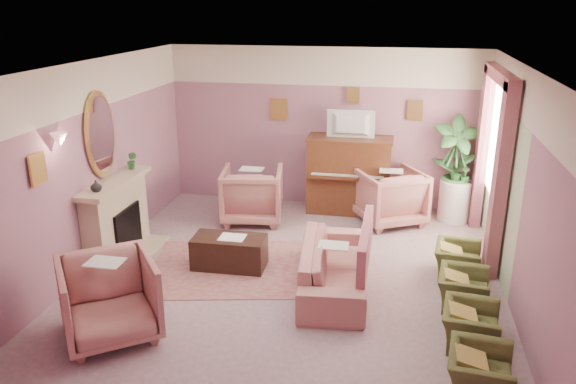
% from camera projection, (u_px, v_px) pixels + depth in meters
% --- Properties ---
extents(floor, '(5.50, 6.00, 0.01)m').
position_uv_depth(floor, '(291.00, 277.00, 7.55)').
color(floor, gray).
rests_on(floor, ground).
extents(ceiling, '(5.50, 6.00, 0.01)m').
position_uv_depth(ceiling, '(292.00, 66.00, 6.64)').
color(ceiling, white).
rests_on(ceiling, wall_back).
extents(wall_back, '(5.50, 0.02, 2.80)m').
position_uv_depth(wall_back, '(324.00, 128.00, 9.88)').
color(wall_back, slate).
rests_on(wall_back, floor).
extents(wall_front, '(5.50, 0.02, 2.80)m').
position_uv_depth(wall_front, '(217.00, 293.00, 4.31)').
color(wall_front, slate).
rests_on(wall_front, floor).
extents(wall_left, '(0.02, 6.00, 2.80)m').
position_uv_depth(wall_left, '(92.00, 166.00, 7.60)').
color(wall_left, slate).
rests_on(wall_left, floor).
extents(wall_right, '(0.02, 6.00, 2.80)m').
position_uv_depth(wall_right, '(521.00, 192.00, 6.59)').
color(wall_right, slate).
rests_on(wall_right, floor).
extents(picture_rail_band, '(5.50, 0.01, 0.65)m').
position_uv_depth(picture_rail_band, '(325.00, 66.00, 9.52)').
color(picture_rail_band, beige).
rests_on(picture_rail_band, wall_back).
extents(stripe_panel, '(0.01, 3.00, 2.15)m').
position_uv_depth(stripe_panel, '(499.00, 185.00, 7.90)').
color(stripe_panel, beige).
rests_on(stripe_panel, wall_right).
extents(fireplace_surround, '(0.30, 1.40, 1.10)m').
position_uv_depth(fireplace_surround, '(117.00, 220.00, 8.03)').
color(fireplace_surround, tan).
rests_on(fireplace_surround, floor).
extents(fireplace_inset, '(0.18, 0.72, 0.68)m').
position_uv_depth(fireplace_inset, '(124.00, 230.00, 8.06)').
color(fireplace_inset, black).
rests_on(fireplace_inset, floor).
extents(fire_ember, '(0.06, 0.54, 0.10)m').
position_uv_depth(fire_ember, '(128.00, 242.00, 8.11)').
color(fire_ember, '#ED5E0C').
rests_on(fire_ember, floor).
extents(mantel_shelf, '(0.40, 1.55, 0.07)m').
position_uv_depth(mantel_shelf, '(115.00, 183.00, 7.84)').
color(mantel_shelf, tan).
rests_on(mantel_shelf, fireplace_surround).
extents(hearth, '(0.55, 1.50, 0.02)m').
position_uv_depth(hearth, '(133.00, 255.00, 8.17)').
color(hearth, tan).
rests_on(hearth, floor).
extents(mirror_frame, '(0.04, 0.72, 1.20)m').
position_uv_depth(mirror_frame, '(100.00, 135.00, 7.65)').
color(mirror_frame, tan).
rests_on(mirror_frame, wall_left).
extents(mirror_glass, '(0.01, 0.60, 1.06)m').
position_uv_depth(mirror_glass, '(102.00, 135.00, 7.65)').
color(mirror_glass, white).
rests_on(mirror_glass, wall_left).
extents(sconce_shade, '(0.20, 0.20, 0.16)m').
position_uv_depth(sconce_shade, '(60.00, 140.00, 6.60)').
color(sconce_shade, '#E09389').
rests_on(sconce_shade, wall_left).
extents(piano, '(1.40, 0.60, 1.30)m').
position_uv_depth(piano, '(349.00, 176.00, 9.73)').
color(piano, '#542D18').
rests_on(piano, floor).
extents(piano_keyshelf, '(1.30, 0.12, 0.06)m').
position_uv_depth(piano_keyshelf, '(347.00, 178.00, 9.38)').
color(piano_keyshelf, '#542D18').
rests_on(piano_keyshelf, piano).
extents(piano_keys, '(1.20, 0.08, 0.02)m').
position_uv_depth(piano_keys, '(347.00, 176.00, 9.37)').
color(piano_keys, silver).
rests_on(piano_keys, piano).
extents(piano_top, '(1.45, 0.65, 0.04)m').
position_uv_depth(piano_top, '(350.00, 139.00, 9.52)').
color(piano_top, '#542D18').
rests_on(piano_top, piano).
extents(television, '(0.80, 0.12, 0.48)m').
position_uv_depth(television, '(350.00, 122.00, 9.38)').
color(television, black).
rests_on(television, piano).
extents(print_back_left, '(0.30, 0.03, 0.38)m').
position_uv_depth(print_back_left, '(279.00, 109.00, 9.89)').
color(print_back_left, tan).
rests_on(print_back_left, wall_back).
extents(print_back_right, '(0.26, 0.03, 0.34)m').
position_uv_depth(print_back_right, '(415.00, 110.00, 9.43)').
color(print_back_right, tan).
rests_on(print_back_right, wall_back).
extents(print_back_mid, '(0.22, 0.03, 0.26)m').
position_uv_depth(print_back_mid, '(353.00, 95.00, 9.55)').
color(print_back_mid, tan).
rests_on(print_back_mid, wall_back).
extents(print_left_wall, '(0.03, 0.28, 0.36)m').
position_uv_depth(print_left_wall, '(38.00, 169.00, 6.38)').
color(print_left_wall, tan).
rests_on(print_left_wall, wall_left).
extents(window_blind, '(0.03, 1.40, 1.80)m').
position_uv_depth(window_blind, '(499.00, 137.00, 7.94)').
color(window_blind, beige).
rests_on(window_blind, wall_right).
extents(curtain_left, '(0.16, 0.34, 2.60)m').
position_uv_depth(curtain_left, '(500.00, 183.00, 7.23)').
color(curtain_left, '#A45562').
rests_on(curtain_left, floor).
extents(curtain_right, '(0.16, 0.34, 2.60)m').
position_uv_depth(curtain_right, '(482.00, 148.00, 8.93)').
color(curtain_right, '#A45562').
rests_on(curtain_right, floor).
extents(pelmet, '(0.16, 2.20, 0.16)m').
position_uv_depth(pelmet, '(501.00, 75.00, 7.67)').
color(pelmet, '#A45562').
rests_on(pelmet, wall_right).
extents(mantel_plant, '(0.16, 0.16, 0.28)m').
position_uv_depth(mantel_plant, '(132.00, 160.00, 8.30)').
color(mantel_plant, '#2E6530').
rests_on(mantel_plant, mantel_shelf).
extents(mantel_vase, '(0.16, 0.16, 0.16)m').
position_uv_depth(mantel_vase, '(96.00, 186.00, 7.34)').
color(mantel_vase, beige).
rests_on(mantel_vase, mantel_shelf).
extents(area_rug, '(2.82, 2.28, 0.01)m').
position_uv_depth(area_rug, '(243.00, 267.00, 7.82)').
color(area_rug, '#9D605D').
rests_on(area_rug, floor).
extents(coffee_table, '(1.01, 0.52, 0.45)m').
position_uv_depth(coffee_table, '(229.00, 252.00, 7.77)').
color(coffee_table, black).
rests_on(coffee_table, floor).
extents(table_paper, '(0.35, 0.28, 0.01)m').
position_uv_depth(table_paper, '(232.00, 237.00, 7.69)').
color(table_paper, white).
rests_on(table_paper, coffee_table).
extents(sofa, '(0.68, 2.05, 0.83)m').
position_uv_depth(sofa, '(333.00, 258.00, 7.18)').
color(sofa, tan).
rests_on(sofa, floor).
extents(sofa_throw, '(0.10, 1.55, 0.57)m').
position_uv_depth(sofa_throw, '(365.00, 247.00, 7.04)').
color(sofa_throw, '#A45562').
rests_on(sofa_throw, sofa).
extents(floral_armchair_left, '(0.97, 0.97, 1.01)m').
position_uv_depth(floral_armchair_left, '(252.00, 192.00, 9.36)').
color(floral_armchair_left, tan).
rests_on(floral_armchair_left, floor).
extents(floral_armchair_right, '(0.97, 0.97, 1.01)m').
position_uv_depth(floral_armchair_right, '(390.00, 194.00, 9.27)').
color(floral_armchair_right, tan).
rests_on(floral_armchair_right, floor).
extents(floral_armchair_front, '(0.97, 0.97, 1.01)m').
position_uv_depth(floral_armchair_front, '(109.00, 295.00, 6.08)').
color(floral_armchair_front, tan).
rests_on(floral_armchair_front, floor).
extents(olive_chair_a, '(0.48, 0.68, 0.59)m').
position_uv_depth(olive_chair_a, '(480.00, 366.00, 5.24)').
color(olive_chair_a, '#50592A').
rests_on(olive_chair_a, floor).
extents(olive_chair_b, '(0.48, 0.68, 0.59)m').
position_uv_depth(olive_chair_b, '(471.00, 320.00, 6.00)').
color(olive_chair_b, '#50592A').
rests_on(olive_chair_b, floor).
extents(olive_chair_c, '(0.48, 0.68, 0.59)m').
position_uv_depth(olive_chair_c, '(464.00, 284.00, 6.76)').
color(olive_chair_c, '#50592A').
rests_on(olive_chair_c, floor).
extents(olive_chair_d, '(0.48, 0.68, 0.59)m').
position_uv_depth(olive_chair_d, '(458.00, 255.00, 7.52)').
color(olive_chair_d, '#50592A').
rests_on(olive_chair_d, floor).
extents(side_table, '(0.52, 0.52, 0.70)m').
position_uv_depth(side_table, '(454.00, 200.00, 9.42)').
color(side_table, silver).
rests_on(side_table, floor).
extents(side_plant_big, '(0.30, 0.30, 0.34)m').
position_uv_depth(side_plant_big, '(457.00, 171.00, 9.25)').
color(side_plant_big, '#2E6530').
rests_on(side_plant_big, side_table).
extents(side_plant_small, '(0.16, 0.16, 0.28)m').
position_uv_depth(side_plant_small, '(465.00, 175.00, 9.15)').
color(side_plant_small, '#2E6530').
rests_on(side_plant_small, side_table).
extents(palm_pot, '(0.34, 0.34, 0.34)m').
position_uv_depth(palm_pot, '(450.00, 210.00, 9.50)').
color(palm_pot, brown).
rests_on(palm_pot, floor).
extents(palm_plant, '(0.76, 0.76, 1.44)m').
position_uv_depth(palm_plant, '(456.00, 159.00, 9.21)').
color(palm_plant, '#2E6530').
rests_on(palm_plant, palm_pot).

